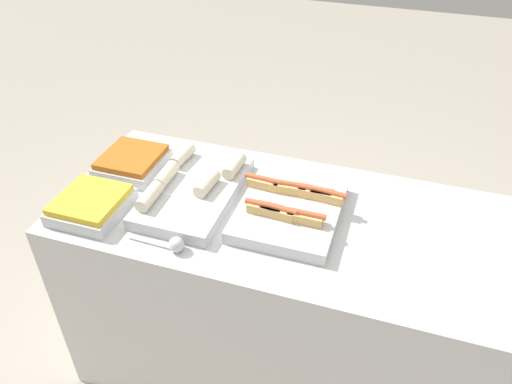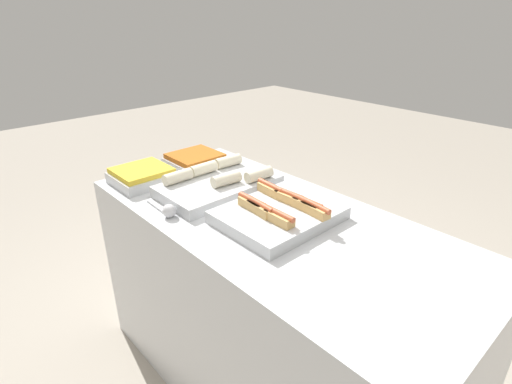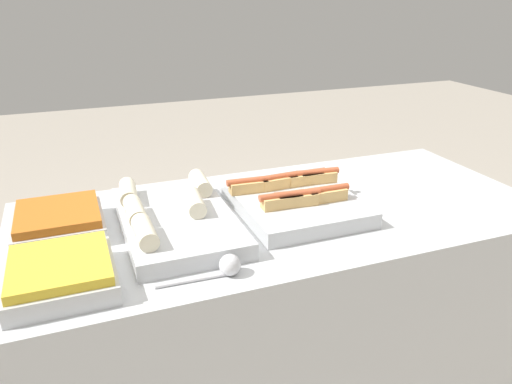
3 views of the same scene
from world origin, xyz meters
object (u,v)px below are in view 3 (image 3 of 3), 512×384
at_px(tray_wraps, 174,217).
at_px(tray_side_back, 59,222).
at_px(tray_hotdogs, 294,199).
at_px(serving_spoon_near, 226,266).
at_px(tray_side_front, 61,274).

bearing_deg(tray_wraps, tray_side_back, 164.43).
relative_size(tray_hotdogs, tray_wraps, 0.84).
distance_m(tray_wraps, tray_side_back, 0.33).
xyz_separation_m(tray_wraps, serving_spoon_near, (0.06, -0.31, -0.01)).
distance_m(tray_hotdogs, serving_spoon_near, 0.45).
bearing_deg(tray_wraps, tray_side_front, -145.79).
xyz_separation_m(tray_wraps, tray_side_back, (-0.32, 0.09, 0.00)).
distance_m(tray_side_front, serving_spoon_near, 0.39).
xyz_separation_m(tray_side_front, serving_spoon_near, (0.38, -0.09, -0.01)).
height_order(tray_hotdogs, tray_side_back, tray_hotdogs).
relative_size(tray_wraps, tray_side_back, 2.03).
bearing_deg(tray_wraps, tray_hotdogs, -0.49).
relative_size(tray_side_back, serving_spoon_near, 1.21).
distance_m(tray_wraps, serving_spoon_near, 0.32).
xyz_separation_m(tray_side_front, tray_side_back, (0.00, 0.31, 0.00)).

